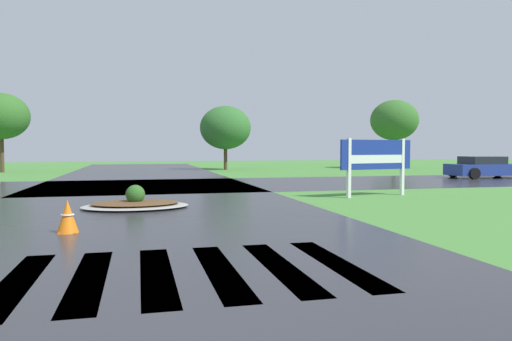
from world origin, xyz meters
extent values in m
cube|color=#2B2B30|center=(0.00, 10.00, 0.00)|extent=(9.91, 80.00, 0.01)
cube|color=#2B2B30|center=(0.00, 19.69, 0.00)|extent=(90.00, 8.92, 0.01)
cube|color=white|center=(-1.80, 3.61, 0.00)|extent=(0.45, 3.28, 0.01)
cube|color=white|center=(-0.90, 3.61, 0.00)|extent=(0.45, 3.28, 0.01)
cube|color=white|center=(0.00, 3.61, 0.00)|extent=(0.45, 3.28, 0.01)
cube|color=white|center=(0.90, 3.61, 0.00)|extent=(0.45, 3.28, 0.01)
cube|color=white|center=(1.80, 3.61, 0.00)|extent=(0.45, 3.28, 0.01)
cube|color=white|center=(2.70, 3.61, 0.00)|extent=(0.45, 3.28, 0.01)
cube|color=white|center=(9.35, 13.00, 1.05)|extent=(0.14, 0.14, 2.10)
cube|color=white|center=(6.96, 12.49, 1.05)|extent=(0.14, 0.14, 2.10)
cube|color=navy|center=(8.16, 12.74, 1.52)|extent=(3.08, 0.74, 1.07)
cube|color=white|center=(8.16, 12.74, 1.36)|extent=(2.35, 0.59, 0.30)
ellipsoid|color=#9E9B93|center=(-0.33, 11.34, 0.06)|extent=(3.09, 2.19, 0.12)
ellipsoid|color=brown|center=(-0.33, 11.34, 0.15)|extent=(2.54, 1.80, 0.10)
sphere|color=#2D6023|center=(-0.33, 11.34, 0.40)|extent=(0.56, 0.56, 0.56)
cube|color=navy|center=(19.54, 20.96, 0.49)|extent=(4.54, 1.95, 0.65)
cube|color=#1E232B|center=(19.23, 20.97, 1.04)|extent=(2.19, 1.67, 0.44)
cylinder|color=black|center=(21.09, 21.89, 0.32)|extent=(0.64, 0.23, 0.64)
cylinder|color=black|center=(18.04, 21.96, 0.32)|extent=(0.64, 0.23, 0.64)
cylinder|color=black|center=(17.99, 20.03, 0.32)|extent=(0.64, 0.23, 0.64)
cone|color=orange|center=(-1.67, 7.38, 0.35)|extent=(0.44, 0.44, 0.69)
torus|color=white|center=(-1.67, 7.38, 0.38)|extent=(0.27, 0.27, 0.04)
cube|color=orange|center=(-1.67, 7.38, 0.01)|extent=(0.36, 0.36, 0.03)
cylinder|color=#4C3823|center=(-9.69, 34.55, 1.33)|extent=(0.28, 0.28, 2.65)
ellipsoid|color=#316625|center=(-9.69, 34.55, 4.00)|extent=(3.86, 3.86, 3.28)
cylinder|color=#4C3823|center=(6.52, 34.74, 0.97)|extent=(0.28, 0.28, 1.94)
ellipsoid|color=#30682D|center=(6.52, 34.74, 3.35)|extent=(4.04, 4.04, 3.44)
cylinder|color=#4C3823|center=(20.88, 33.89, 1.35)|extent=(0.28, 0.28, 2.69)
ellipsoid|color=#336728|center=(20.88, 33.89, 4.09)|extent=(4.01, 4.01, 3.40)
camera|label=1|loc=(-0.23, -3.24, 1.78)|focal=33.95mm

